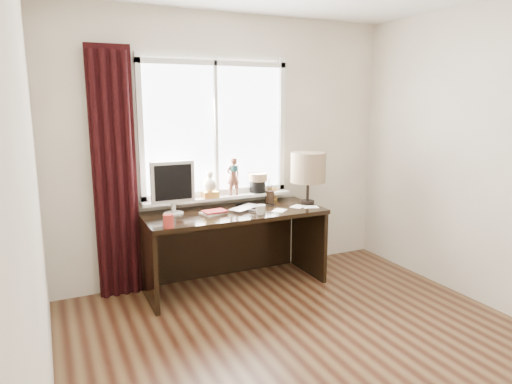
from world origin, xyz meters
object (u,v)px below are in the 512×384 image
laptop (245,208)px  mug (260,209)px  red_cup (168,221)px  desk (231,233)px  monitor (173,184)px  table_lamp (308,168)px

laptop → mug: 0.24m
laptop → red_cup: bearing=169.3°
laptop → desk: 0.29m
monitor → laptop: bearing=-9.6°
red_cup → desk: bearing=29.3°
red_cup → desk: red_cup is taller
laptop → table_lamp: 0.77m
laptop → mug: bearing=-109.0°
mug → monitor: bearing=154.1°
laptop → table_lamp: table_lamp is taller
table_lamp → red_cup: bearing=-169.1°
monitor → table_lamp: size_ratio=0.94×
desk → monitor: monitor is taller
mug → desk: mug is taller
laptop → mug: size_ratio=3.61×
desk → monitor: bearing=176.8°
laptop → table_lamp: bearing=-33.6°
mug → desk: 0.46m
desk → laptop: bearing=-35.5°
mug → table_lamp: (0.63, 0.21, 0.32)m
mug → desk: (-0.17, 0.32, -0.29)m
table_lamp → monitor: bearing=174.2°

